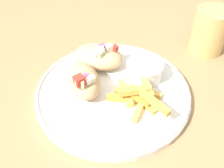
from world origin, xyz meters
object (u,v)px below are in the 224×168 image
object	(u,v)px
pita_sandwich_far	(98,56)
sauce_ramekin	(145,69)
water_glass	(209,33)
fries_pile	(137,96)
plate	(112,93)
pita_sandwich_near	(83,80)

from	to	relation	value
pita_sandwich_far	sauce_ramekin	distance (m)	0.11
pita_sandwich_far	water_glass	xyz separation A→B (m)	(0.19, 0.20, 0.01)
pita_sandwich_far	fries_pile	bearing A→B (deg)	-32.26
plate	sauce_ramekin	size ratio (longest dim) A/B	4.08
plate	sauce_ramekin	bearing A→B (deg)	62.25
fries_pile	water_glass	xyz separation A→B (m)	(0.07, 0.26, 0.02)
pita_sandwich_near	pita_sandwich_far	xyz separation A→B (m)	(-0.02, 0.09, -0.00)
pita_sandwich_near	sauce_ramekin	bearing A→B (deg)	86.83
pita_sandwich_near	pita_sandwich_far	bearing A→B (deg)	141.01
pita_sandwich_near	fries_pile	size ratio (longest dim) A/B	0.92
pita_sandwich_near	plate	bearing A→B (deg)	66.57
fries_pile	plate	bearing A→B (deg)	-178.14
plate	water_glass	bearing A→B (deg)	65.26
plate	sauce_ramekin	xyz separation A→B (m)	(0.04, 0.07, 0.03)
sauce_ramekin	water_glass	bearing A→B (deg)	66.45
pita_sandwich_near	water_glass	distance (m)	0.34
sauce_ramekin	pita_sandwich_near	bearing A→B (deg)	-132.02
plate	pita_sandwich_near	world-z (taller)	pita_sandwich_near
water_glass	pita_sandwich_far	bearing A→B (deg)	-133.45
plate	pita_sandwich_near	size ratio (longest dim) A/B	2.64
plate	water_glass	size ratio (longest dim) A/B	2.97
plate	water_glass	world-z (taller)	water_glass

